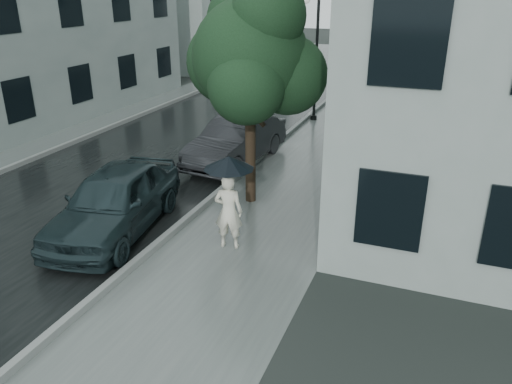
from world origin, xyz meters
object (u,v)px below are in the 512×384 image
at_px(street_tree, 252,55).
at_px(lamp_post, 313,51).
at_px(car_near, 115,201).
at_px(pedestrian, 229,212).
at_px(car_far, 236,140).

relative_size(street_tree, lamp_post, 1.13).
relative_size(lamp_post, car_near, 1.10).
xyz_separation_m(pedestrian, car_near, (-2.79, -0.24, -0.08)).
height_order(pedestrian, car_near, pedestrian).
xyz_separation_m(street_tree, car_near, (-2.28, -2.92, -3.06)).
distance_m(pedestrian, car_far, 5.73).
relative_size(pedestrian, car_far, 0.38).
height_order(pedestrian, street_tree, street_tree).
bearing_deg(car_far, street_tree, -52.74).
bearing_deg(car_far, car_near, -90.81).
bearing_deg(lamp_post, pedestrian, -74.22).
bearing_deg(pedestrian, street_tree, -89.07).
bearing_deg(car_near, lamp_post, 74.25).
relative_size(car_near, car_far, 1.02).
height_order(street_tree, car_near, street_tree).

